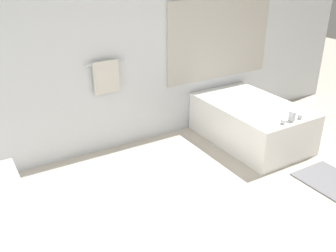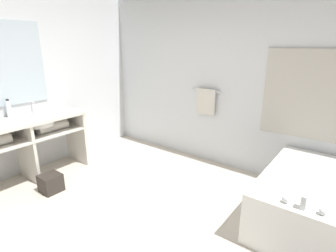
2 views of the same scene
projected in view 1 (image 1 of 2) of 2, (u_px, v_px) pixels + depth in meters
name	position (u px, v px, depth m)	size (l,w,h in m)	color
ground_plane	(238.00, 240.00, 3.33)	(16.00, 16.00, 0.00)	beige
wall_back_with_blinds	(129.00, 42.00, 4.52)	(7.40, 0.13, 2.70)	silver
bathtub	(251.00, 120.00, 4.98)	(0.96, 1.51, 0.66)	white
bath_mat	(329.00, 180.00, 4.20)	(0.56, 0.63, 0.02)	slate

